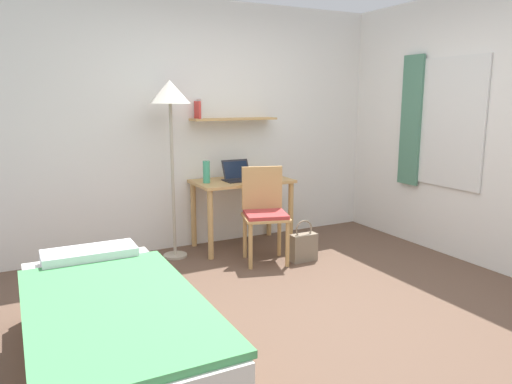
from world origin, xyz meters
TOP-DOWN VIEW (x-y plane):
  - ground_plane at (0.00, 0.00)m, footprint 5.28×5.28m
  - wall_back at (0.00, 2.02)m, footprint 4.40×0.27m
  - wall_right at (2.02, 0.04)m, footprint 0.10×4.40m
  - bed at (-1.50, -0.17)m, footprint 0.93×1.98m
  - desk at (0.24, 1.70)m, footprint 1.03×0.58m
  - desk_chair at (0.24, 1.19)m, footprint 0.53×0.51m
  - standing_lamp at (-0.52, 1.69)m, footprint 0.39×0.39m
  - laptop at (0.19, 1.70)m, footprint 0.31×0.23m
  - water_bottle at (-0.16, 1.70)m, footprint 0.07×0.07m
  - book_stack at (0.56, 1.68)m, footprint 0.21×0.25m
  - handbag at (0.57, 0.98)m, footprint 0.27×0.11m

SIDE VIEW (x-z plane):
  - ground_plane at x=0.00m, z-range 0.00..0.00m
  - handbag at x=0.57m, z-range -0.06..0.36m
  - bed at x=-1.50m, z-range -0.03..0.51m
  - desk_chair at x=0.24m, z-range 0.05..0.98m
  - desk at x=0.24m, z-range 0.23..0.97m
  - book_stack at x=0.56m, z-range 0.74..0.82m
  - laptop at x=0.19m, z-range 0.68..0.90m
  - water_bottle at x=-0.16m, z-range 0.74..0.96m
  - wall_back at x=0.00m, z-range 0.00..2.60m
  - wall_right at x=2.02m, z-range 0.00..2.60m
  - standing_lamp at x=-0.52m, z-range 0.67..2.44m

